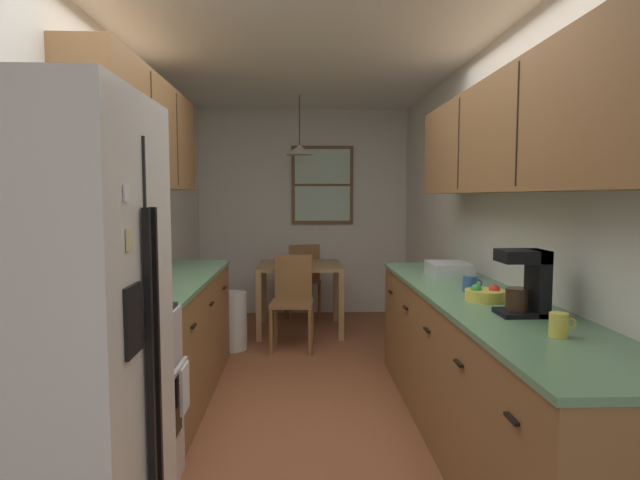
% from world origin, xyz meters
% --- Properties ---
extents(ground_plane, '(12.00, 12.00, 0.00)m').
position_xyz_m(ground_plane, '(0.00, 1.00, 0.00)').
color(ground_plane, brown).
extents(wall_left, '(0.10, 9.00, 2.55)m').
position_xyz_m(wall_left, '(-1.35, 1.00, 1.27)').
color(wall_left, silver).
rests_on(wall_left, ground).
extents(wall_right, '(0.10, 9.00, 2.55)m').
position_xyz_m(wall_right, '(1.35, 1.00, 1.27)').
color(wall_right, silver).
rests_on(wall_right, ground).
extents(wall_back, '(4.40, 0.10, 2.55)m').
position_xyz_m(wall_back, '(0.00, 3.65, 1.27)').
color(wall_back, silver).
rests_on(wall_back, ground).
extents(ceiling_slab, '(4.40, 9.00, 0.08)m').
position_xyz_m(ceiling_slab, '(0.00, 1.00, 2.59)').
color(ceiling_slab, white).
extents(refrigerator, '(0.76, 0.74, 1.82)m').
position_xyz_m(refrigerator, '(-0.94, -1.23, 0.91)').
color(refrigerator, white).
rests_on(refrigerator, ground).
extents(stove_range, '(0.66, 0.61, 1.10)m').
position_xyz_m(stove_range, '(-0.99, -0.53, 0.47)').
color(stove_range, silver).
rests_on(stove_range, ground).
extents(microwave_over_range, '(0.39, 0.62, 0.36)m').
position_xyz_m(microwave_over_range, '(-1.11, -0.53, 1.69)').
color(microwave_over_range, silver).
extents(counter_left, '(0.64, 2.02, 0.90)m').
position_xyz_m(counter_left, '(-1.00, 0.78, 0.45)').
color(counter_left, olive).
rests_on(counter_left, ground).
extents(upper_cabinets_left, '(0.33, 2.10, 0.75)m').
position_xyz_m(upper_cabinets_left, '(-1.14, 0.73, 1.91)').
color(upper_cabinets_left, olive).
extents(counter_right, '(0.64, 3.10, 0.90)m').
position_xyz_m(counter_right, '(1.00, -0.03, 0.45)').
color(counter_right, olive).
rests_on(counter_right, ground).
extents(upper_cabinets_right, '(0.33, 2.78, 0.63)m').
position_xyz_m(upper_cabinets_right, '(1.14, -0.08, 1.82)').
color(upper_cabinets_right, olive).
extents(dining_table, '(0.90, 0.88, 0.74)m').
position_xyz_m(dining_table, '(-0.05, 2.70, 0.63)').
color(dining_table, '#A87F51').
rests_on(dining_table, ground).
extents(dining_chair_near, '(0.43, 0.43, 0.90)m').
position_xyz_m(dining_chair_near, '(-0.12, 2.05, 0.50)').
color(dining_chair_near, olive).
rests_on(dining_chair_near, ground).
extents(dining_chair_far, '(0.45, 0.45, 0.90)m').
position_xyz_m(dining_chair_far, '(-0.01, 3.35, 0.50)').
color(dining_chair_far, olive).
rests_on(dining_chair_far, ground).
extents(pendant_light, '(0.30, 0.30, 0.63)m').
position_xyz_m(pendant_light, '(-0.05, 2.70, 1.97)').
color(pendant_light, black).
extents(back_window, '(0.77, 0.05, 0.97)m').
position_xyz_m(back_window, '(0.24, 3.58, 1.62)').
color(back_window, brown).
extents(trash_bin, '(0.28, 0.28, 0.56)m').
position_xyz_m(trash_bin, '(-0.70, 2.01, 0.28)').
color(trash_bin, silver).
rests_on(trash_bin, ground).
extents(storage_canister, '(0.12, 0.12, 0.19)m').
position_xyz_m(storage_canister, '(-1.00, 0.06, 1.00)').
color(storage_canister, red).
rests_on(storage_canister, counter_left).
extents(dish_towel, '(0.02, 0.16, 0.24)m').
position_xyz_m(dish_towel, '(-0.64, -0.38, 0.50)').
color(dish_towel, white).
extents(coffee_maker, '(0.22, 0.18, 0.32)m').
position_xyz_m(coffee_maker, '(1.05, -0.54, 1.07)').
color(coffee_maker, black).
rests_on(coffee_maker, counter_right).
extents(mug_by_coffeemaker, '(0.11, 0.08, 0.10)m').
position_xyz_m(mug_by_coffeemaker, '(1.01, -0.93, 0.95)').
color(mug_by_coffeemaker, '#E5CC4C').
rests_on(mug_by_coffeemaker, counter_right).
extents(mug_spare, '(0.12, 0.08, 0.10)m').
position_xyz_m(mug_spare, '(0.98, 0.09, 0.95)').
color(mug_spare, '#335999').
rests_on(mug_spare, counter_right).
extents(fruit_bowl, '(0.22, 0.22, 0.09)m').
position_xyz_m(fruit_bowl, '(0.97, -0.18, 0.94)').
color(fruit_bowl, '#E5D14C').
rests_on(fruit_bowl, counter_right).
extents(dish_rack, '(0.28, 0.34, 0.10)m').
position_xyz_m(dish_rack, '(1.03, 0.73, 0.95)').
color(dish_rack, silver).
rests_on(dish_rack, counter_right).
extents(table_serving_bowl, '(0.19, 0.19, 0.06)m').
position_xyz_m(table_serving_bowl, '(-0.14, 2.61, 0.77)').
color(table_serving_bowl, '#4C7299').
rests_on(table_serving_bowl, dining_table).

